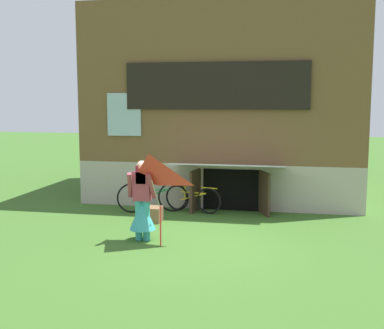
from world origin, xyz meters
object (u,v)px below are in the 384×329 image
at_px(person, 142,207).
at_px(wooden_crate, 151,214).
at_px(kite, 149,178).
at_px(bicycle_yellow, 193,199).
at_px(bicycle_green, 152,197).

distance_m(person, wooden_crate, 1.59).
height_order(person, kite, kite).
bearing_deg(person, wooden_crate, 116.59).
distance_m(bicycle_yellow, wooden_crate, 1.39).
xyz_separation_m(bicycle_yellow, wooden_crate, (-0.75, -1.15, -0.17)).
bearing_deg(person, kite, -43.66).
bearing_deg(bicycle_green, wooden_crate, -94.67).
bearing_deg(bicycle_yellow, wooden_crate, -107.63).
distance_m(kite, bicycle_yellow, 3.32).
relative_size(kite, bicycle_green, 1.02).
relative_size(person, kite, 0.93).
height_order(person, bicycle_yellow, person).
height_order(person, bicycle_green, person).
relative_size(person, bicycle_green, 0.95).
bearing_deg(bicycle_yellow, person, -85.10).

